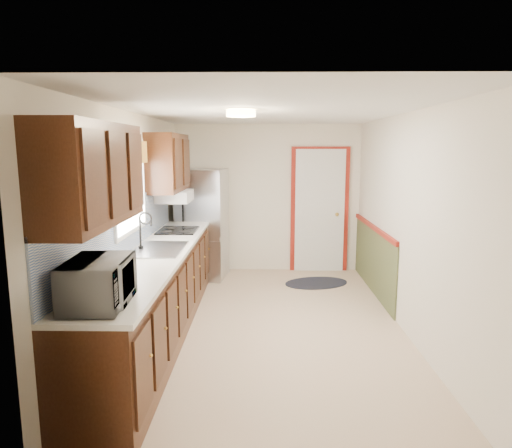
{
  "coord_description": "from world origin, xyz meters",
  "views": [
    {
      "loc": [
        -0.07,
        -4.94,
        2.01
      ],
      "look_at": [
        -0.15,
        0.24,
        1.15
      ],
      "focal_mm": 32.0,
      "sensor_mm": 36.0,
      "label": 1
    }
  ],
  "objects": [
    {
      "name": "room_shell",
      "position": [
        0.0,
        0.0,
        1.2
      ],
      "size": [
        3.2,
        5.2,
        2.52
      ],
      "color": "#C5A98B",
      "rests_on": "ground"
    },
    {
      "name": "kitchen_run",
      "position": [
        -1.24,
        -0.29,
        0.81
      ],
      "size": [
        0.63,
        4.0,
        2.2
      ],
      "color": "#32170B",
      "rests_on": "ground"
    },
    {
      "name": "back_wall_trim",
      "position": [
        0.99,
        2.21,
        0.89
      ],
      "size": [
        1.12,
        2.3,
        2.08
      ],
      "color": "maroon",
      "rests_on": "ground"
    },
    {
      "name": "ceiling_fixture",
      "position": [
        -0.3,
        -0.2,
        2.36
      ],
      "size": [
        0.3,
        0.3,
        0.06
      ],
      "primitive_type": "cylinder",
      "color": "#FFD88C",
      "rests_on": "room_shell"
    },
    {
      "name": "microwave",
      "position": [
        -1.2,
        -1.95,
        1.14
      ],
      "size": [
        0.36,
        0.6,
        0.4
      ],
      "primitive_type": "imported",
      "rotation": [
        0.0,
        0.0,
        1.63
      ],
      "color": "white",
      "rests_on": "kitchen_run"
    },
    {
      "name": "refrigerator",
      "position": [
        -1.02,
        2.05,
        0.85
      ],
      "size": [
        0.79,
        0.76,
        1.7
      ],
      "rotation": [
        0.0,
        0.0,
        -0.14
      ],
      "color": "#B7B7BC",
      "rests_on": "ground"
    },
    {
      "name": "rug",
      "position": [
        0.73,
        1.7,
        0.01
      ],
      "size": [
        1.09,
        0.86,
        0.01
      ],
      "primitive_type": "ellipsoid",
      "rotation": [
        0.0,
        0.0,
        0.27
      ],
      "color": "black",
      "rests_on": "ground"
    },
    {
      "name": "cooktop",
      "position": [
        -1.19,
        0.92,
        0.95
      ],
      "size": [
        0.49,
        0.59,
        0.02
      ],
      "primitive_type": "cube",
      "color": "black",
      "rests_on": "kitchen_run"
    }
  ]
}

